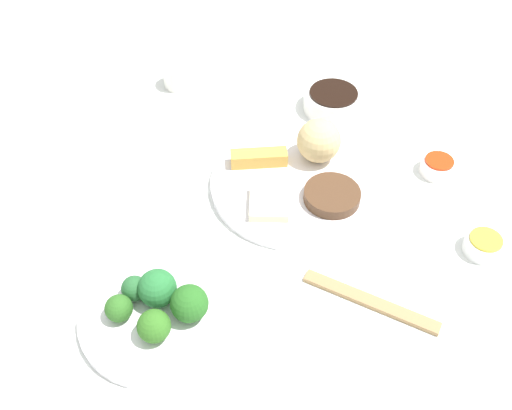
# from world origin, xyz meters

# --- Properties ---
(tabletop) EXTENTS (2.20, 2.20, 0.02)m
(tabletop) POSITION_xyz_m (0.00, 0.00, 0.01)
(tabletop) COLOR white
(tabletop) RESTS_ON ground
(main_plate) EXTENTS (0.29, 0.29, 0.02)m
(main_plate) POSITION_xyz_m (0.02, -0.00, 0.03)
(main_plate) COLOR white
(main_plate) RESTS_ON tabletop
(rice_scoop) EXTENTS (0.08, 0.08, 0.08)m
(rice_scoop) POSITION_xyz_m (0.08, 0.04, 0.07)
(rice_scoop) COLOR #D1B579
(rice_scoop) RESTS_ON main_plate
(spring_roll) EXTENTS (0.10, 0.05, 0.03)m
(spring_roll) POSITION_xyz_m (-0.02, 0.06, 0.05)
(spring_roll) COLOR gold
(spring_roll) RESTS_ON main_plate
(crab_rangoon_wonton) EXTENTS (0.09, 0.09, 0.01)m
(crab_rangoon_wonton) POSITION_xyz_m (-0.04, -0.04, 0.04)
(crab_rangoon_wonton) COLOR beige
(crab_rangoon_wonton) RESTS_ON main_plate
(stir_fry_heap) EXTENTS (0.09, 0.09, 0.02)m
(stir_fry_heap) POSITION_xyz_m (0.06, -0.06, 0.05)
(stir_fry_heap) COLOR #4D321F
(stir_fry_heap) RESTS_ON main_plate
(broccoli_plate) EXTENTS (0.22, 0.22, 0.01)m
(broccoli_plate) POSITION_xyz_m (-0.26, -0.17, 0.03)
(broccoli_plate) COLOR white
(broccoli_plate) RESTS_ON tabletop
(broccoli_floret_0) EXTENTS (0.05, 0.05, 0.05)m
(broccoli_floret_0) POSITION_xyz_m (-0.27, -0.21, 0.06)
(broccoli_floret_0) COLOR #316B20
(broccoli_floret_0) RESTS_ON broccoli_plate
(broccoli_floret_1) EXTENTS (0.06, 0.06, 0.06)m
(broccoli_floret_1) POSITION_xyz_m (-0.25, -0.16, 0.06)
(broccoli_floret_1) COLOR #266F34
(broccoli_floret_1) RESTS_ON broccoli_plate
(broccoli_floret_2) EXTENTS (0.05, 0.05, 0.05)m
(broccoli_floret_2) POSITION_xyz_m (-0.22, -0.19, 0.06)
(broccoli_floret_2) COLOR #266320
(broccoli_floret_2) RESTS_ON broccoli_plate
(broccoli_floret_3) EXTENTS (0.04, 0.04, 0.04)m
(broccoli_floret_3) POSITION_xyz_m (-0.28, -0.14, 0.05)
(broccoli_floret_3) COLOR #275F30
(broccoli_floret_3) RESTS_ON broccoli_plate
(broccoli_floret_4) EXTENTS (0.04, 0.04, 0.04)m
(broccoli_floret_4) POSITION_xyz_m (-0.31, -0.16, 0.05)
(broccoli_floret_4) COLOR #2E6522
(broccoli_floret_4) RESTS_ON broccoli_plate
(soy_sauce_bowl) EXTENTS (0.12, 0.12, 0.04)m
(soy_sauce_bowl) POSITION_xyz_m (0.18, 0.18, 0.04)
(soy_sauce_bowl) COLOR white
(soy_sauce_bowl) RESTS_ON tabletop
(soy_sauce_bowl_liquid) EXTENTS (0.09, 0.09, 0.00)m
(soy_sauce_bowl_liquid) POSITION_xyz_m (0.18, 0.18, 0.06)
(soy_sauce_bowl_liquid) COLOR black
(soy_sauce_bowl_liquid) RESTS_ON soy_sauce_bowl
(sauce_ramekin_hot_mustard) EXTENTS (0.06, 0.06, 0.03)m
(sauce_ramekin_hot_mustard) POSITION_xyz_m (0.24, -0.23, 0.03)
(sauce_ramekin_hot_mustard) COLOR white
(sauce_ramekin_hot_mustard) RESTS_ON tabletop
(sauce_ramekin_hot_mustard_liquid) EXTENTS (0.05, 0.05, 0.00)m
(sauce_ramekin_hot_mustard_liquid) POSITION_xyz_m (0.24, -0.23, 0.05)
(sauce_ramekin_hot_mustard_liquid) COLOR yellow
(sauce_ramekin_hot_mustard_liquid) RESTS_ON sauce_ramekin_hot_mustard
(sauce_ramekin_sweet_and_sour) EXTENTS (0.06, 0.06, 0.03)m
(sauce_ramekin_sweet_and_sour) POSITION_xyz_m (0.28, -0.05, 0.03)
(sauce_ramekin_sweet_and_sour) COLOR white
(sauce_ramekin_sweet_and_sour) RESTS_ON tabletop
(sauce_ramekin_sweet_and_sour_liquid) EXTENTS (0.05, 0.05, 0.00)m
(sauce_ramekin_sweet_and_sour_liquid) POSITION_xyz_m (0.28, -0.05, 0.05)
(sauce_ramekin_sweet_and_sour_liquid) COLOR red
(sauce_ramekin_sweet_and_sour_liquid) RESTS_ON sauce_ramekin_sweet_and_sour
(teacup) EXTENTS (0.06, 0.06, 0.05)m
(teacup) POSITION_xyz_m (-0.09, 0.36, 0.04)
(teacup) COLOR silver
(teacup) RESTS_ON tabletop
(chopsticks_pair) EXTENTS (0.15, 0.16, 0.01)m
(chopsticks_pair) POSITION_xyz_m (0.03, -0.26, 0.02)
(chopsticks_pair) COLOR #A07B4E
(chopsticks_pair) RESTS_ON tabletop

